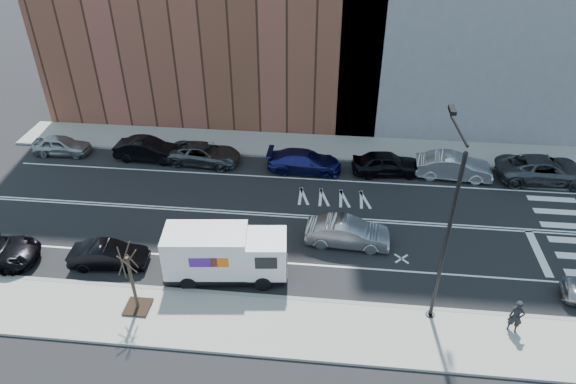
% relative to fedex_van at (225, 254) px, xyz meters
% --- Properties ---
extents(ground, '(120.00, 120.00, 0.00)m').
position_rel_fedex_van_xyz_m(ground, '(3.23, 5.60, -1.50)').
color(ground, black).
rests_on(ground, ground).
extents(sidewalk_near, '(44.00, 3.60, 0.15)m').
position_rel_fedex_van_xyz_m(sidewalk_near, '(3.23, -3.20, -1.43)').
color(sidewalk_near, gray).
rests_on(sidewalk_near, ground).
extents(sidewalk_far, '(44.00, 3.60, 0.15)m').
position_rel_fedex_van_xyz_m(sidewalk_far, '(3.23, 14.40, -1.43)').
color(sidewalk_far, gray).
rests_on(sidewalk_far, ground).
extents(curb_near, '(44.00, 0.25, 0.17)m').
position_rel_fedex_van_xyz_m(curb_near, '(3.23, -1.40, -1.42)').
color(curb_near, gray).
rests_on(curb_near, ground).
extents(curb_far, '(44.00, 0.25, 0.17)m').
position_rel_fedex_van_xyz_m(curb_far, '(3.23, 12.60, -1.42)').
color(curb_far, gray).
rests_on(curb_far, ground).
extents(crosswalk, '(3.00, 14.00, 0.01)m').
position_rel_fedex_van_xyz_m(crosswalk, '(19.23, 5.60, -1.50)').
color(crosswalk, white).
rests_on(crosswalk, ground).
extents(road_markings, '(40.00, 8.60, 0.01)m').
position_rel_fedex_van_xyz_m(road_markings, '(3.23, 5.60, -1.50)').
color(road_markings, white).
rests_on(road_markings, ground).
extents(streetlight, '(0.44, 4.02, 9.34)m').
position_rel_fedex_van_xyz_m(streetlight, '(10.23, -1.31, 3.57)').
color(streetlight, black).
rests_on(streetlight, ground).
extents(street_tree, '(1.20, 1.20, 3.75)m').
position_rel_fedex_van_xyz_m(street_tree, '(-3.77, -2.80, -0.05)').
color(street_tree, black).
rests_on(street_tree, ground).
extents(fedex_van, '(6.45, 2.76, 2.87)m').
position_rel_fedex_van_xyz_m(fedex_van, '(0.00, 0.00, 0.00)').
color(fedex_van, black).
rests_on(fedex_van, ground).
extents(far_parked_a, '(4.12, 1.73, 1.39)m').
position_rel_fedex_van_xyz_m(far_parked_a, '(-14.53, 11.53, -0.81)').
color(far_parked_a, '#A1A1A6').
rests_on(far_parked_a, ground).
extents(far_parked_b, '(4.83, 1.93, 1.56)m').
position_rel_fedex_van_xyz_m(far_parked_b, '(-7.97, 11.38, -0.72)').
color(far_parked_b, black).
rests_on(far_parked_b, ground).
extents(far_parked_c, '(5.26, 2.75, 1.41)m').
position_rel_fedex_van_xyz_m(far_parked_c, '(-3.89, 11.36, -0.80)').
color(far_parked_c, '#44474B').
rests_on(far_parked_c, ground).
extents(far_parked_d, '(5.12, 2.13, 1.48)m').
position_rel_fedex_van_xyz_m(far_parked_d, '(3.23, 10.98, -0.77)').
color(far_parked_d, navy).
rests_on(far_parked_d, ground).
extents(far_parked_e, '(4.83, 2.34, 1.59)m').
position_rel_fedex_van_xyz_m(far_parked_e, '(8.83, 11.19, -0.71)').
color(far_parked_e, black).
rests_on(far_parked_e, ground).
extents(far_parked_f, '(5.12, 2.03, 1.66)m').
position_rel_fedex_van_xyz_m(far_parked_f, '(13.29, 11.17, -0.68)').
color(far_parked_f, '#B7B7BC').
rests_on(far_parked_f, ground).
extents(far_parked_g, '(6.11, 3.02, 1.67)m').
position_rel_fedex_van_xyz_m(far_parked_g, '(19.20, 11.40, -0.67)').
color(far_parked_g, '#414348').
rests_on(far_parked_g, ground).
extents(driving_sedan, '(4.75, 1.88, 1.54)m').
position_rel_fedex_van_xyz_m(driving_sedan, '(6.25, 3.31, -0.73)').
color(driving_sedan, '#97989C').
rests_on(driving_sedan, ground).
extents(near_parked_rear_a, '(4.19, 1.76, 1.34)m').
position_rel_fedex_van_xyz_m(near_parked_rear_a, '(-6.36, 0.18, -0.83)').
color(near_parked_rear_a, black).
rests_on(near_parked_rear_a, ground).
extents(pedestrian, '(0.74, 0.60, 1.75)m').
position_rel_fedex_van_xyz_m(pedestrian, '(13.86, -2.37, -0.48)').
color(pedestrian, black).
rests_on(pedestrian, sidewalk_near).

